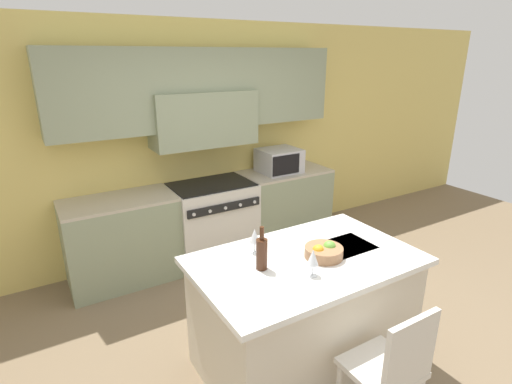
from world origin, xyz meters
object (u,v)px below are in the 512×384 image
island_chair (392,367)px  wine_glass_near (313,258)px  microwave (279,161)px  wine_bottle (262,253)px  wine_glass_far (255,236)px  fruit_bowl (324,251)px  range_stove (212,221)px

island_chair → wine_glass_near: (-0.15, 0.60, 0.50)m
microwave → wine_glass_near: size_ratio=2.55×
wine_bottle → wine_glass_far: wine_bottle is taller
fruit_bowl → wine_glass_near: bearing=-145.7°
range_stove → island_chair: (-0.11, -2.77, 0.09)m
range_stove → wine_bottle: size_ratio=2.99×
wine_glass_near → wine_glass_far: size_ratio=1.00×
range_stove → island_chair: island_chair is taller
microwave → wine_bottle: size_ratio=1.56×
microwave → fruit_bowl: bearing=-115.6°
wine_glass_near → range_stove: bearing=83.2°
wine_glass_far → fruit_bowl: 0.52m
wine_glass_far → wine_glass_near: bearing=-71.4°
range_stove → fruit_bowl: size_ratio=3.37×
microwave → wine_glass_near: microwave is taller
microwave → wine_glass_far: 2.19m
range_stove → wine_bottle: (-0.50, -1.92, 0.58)m
microwave → wine_glass_far: (-1.37, -1.70, -0.02)m
island_chair → fruit_bowl: (0.08, 0.76, 0.41)m
range_stove → wine_glass_near: (-0.26, -2.17, 0.59)m
island_chair → fruit_bowl: bearing=83.8°
range_stove → wine_glass_near: wine_glass_near is taller
microwave → wine_glass_near: 2.50m
wine_bottle → fruit_bowl: wine_bottle is taller
range_stove → wine_bottle: wine_bottle is taller
wine_glass_far → fruit_bowl: (0.40, -0.32, -0.09)m
microwave → island_chair: 3.02m
range_stove → fruit_bowl: fruit_bowl is taller
fruit_bowl → microwave: bearing=64.4°
wine_bottle → wine_glass_near: 0.35m
microwave → island_chair: bearing=-110.8°
wine_glass_near → fruit_bowl: (0.23, 0.16, -0.09)m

